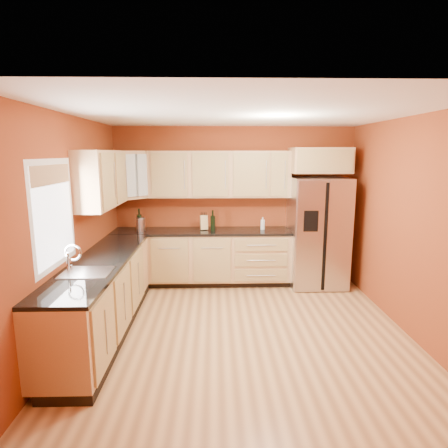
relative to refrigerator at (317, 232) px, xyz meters
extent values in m
plane|color=#99663B|center=(-1.35, -1.62, -0.89)|extent=(4.00, 4.00, 0.00)
plane|color=white|center=(-1.35, -1.62, 1.71)|extent=(4.00, 4.00, 0.00)
cube|color=maroon|center=(-1.35, 0.38, 0.41)|extent=(4.00, 0.04, 2.60)
cube|color=maroon|center=(-1.35, -3.62, 0.41)|extent=(4.00, 0.04, 2.60)
cube|color=maroon|center=(-3.35, -1.62, 0.41)|extent=(0.04, 4.00, 2.60)
cube|color=maroon|center=(0.65, -1.62, 0.41)|extent=(0.04, 4.00, 2.60)
cube|color=tan|center=(-1.90, 0.07, -0.45)|extent=(2.90, 0.60, 0.88)
cube|color=tan|center=(-3.05, -1.62, -0.45)|extent=(0.60, 2.80, 0.88)
cube|color=black|center=(-1.90, 0.06, 0.01)|extent=(2.90, 0.62, 0.04)
cube|color=black|center=(-3.04, -1.62, 0.01)|extent=(0.62, 2.80, 0.04)
cube|color=tan|center=(-1.60, 0.21, 0.94)|extent=(2.30, 0.33, 0.75)
cube|color=tan|center=(-3.19, -0.90, 0.94)|extent=(0.33, 1.35, 0.75)
cube|color=tan|center=(-3.02, 0.04, 0.94)|extent=(0.67, 0.67, 0.75)
cube|color=tan|center=(0.00, 0.07, 1.16)|extent=(0.92, 0.60, 0.40)
cube|color=#B7B7BC|center=(0.00, 0.00, 0.00)|extent=(0.90, 0.75, 1.78)
cube|color=white|center=(-3.33, -2.12, 0.66)|extent=(0.03, 0.90, 1.00)
cylinder|color=#B7B7BC|center=(-2.88, 0.05, 0.14)|extent=(0.17, 0.17, 0.22)
cylinder|color=#B7B7BC|center=(-2.88, 0.00, 0.13)|extent=(0.17, 0.17, 0.21)
cube|color=tan|center=(-1.86, 0.12, 0.15)|extent=(0.13, 0.12, 0.24)
cylinder|color=white|center=(-0.89, 0.11, 0.13)|extent=(0.07, 0.07, 0.20)
camera|label=1|loc=(-1.69, -5.95, 1.27)|focal=30.00mm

